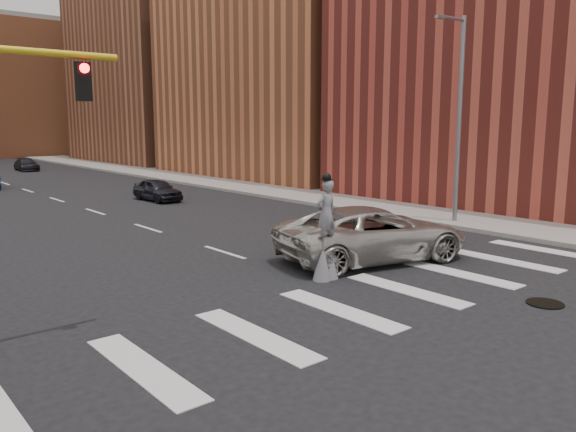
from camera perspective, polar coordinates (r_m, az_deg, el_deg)
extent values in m
plane|color=black|center=(14.20, 11.88, -9.26)|extent=(160.00, 160.00, 0.00)
cube|color=gray|center=(40.75, -5.01, 3.15)|extent=(5.00, 90.00, 0.18)
cylinder|color=black|center=(15.66, 24.66, -8.08)|extent=(0.90, 0.90, 0.04)
cube|color=#993329|center=(37.05, 24.65, 18.69)|extent=(16.00, 20.00, 22.00)
cube|color=#BC653B|center=(50.85, 0.63, 17.88)|extent=(16.00, 22.00, 24.00)
cube|color=brown|center=(70.51, -12.53, 13.65)|extent=(16.00, 22.00, 20.00)
cylinder|color=slate|center=(25.92, 16.99, 9.00)|extent=(0.20, 0.20, 9.00)
cylinder|color=slate|center=(25.62, 16.44, 18.70)|extent=(1.80, 0.12, 0.12)
cube|color=slate|center=(24.88, 15.21, 18.93)|extent=(0.50, 0.18, 0.12)
cube|color=black|center=(12.02, -20.09, 12.70)|extent=(0.28, 0.18, 0.75)
cylinder|color=#FF0C0C|center=(11.94, -19.99, 13.93)|extent=(0.18, 0.06, 0.18)
cylinder|color=#342415|center=(16.49, 4.24, -4.67)|extent=(0.07, 0.07, 0.99)
cylinder|color=#342415|center=(16.26, 3.45, -4.86)|extent=(0.07, 0.07, 0.99)
cone|color=slate|center=(16.46, 4.24, -4.25)|extent=(0.52, 0.52, 1.24)
cone|color=slate|center=(16.23, 3.45, -4.43)|extent=(0.52, 0.52, 1.24)
imported|color=slate|center=(16.08, 3.90, 0.28)|extent=(0.72, 0.48, 1.93)
sphere|color=black|center=(15.95, 3.94, 3.92)|extent=(0.26, 0.26, 0.26)
cylinder|color=black|center=(15.96, 3.94, 3.74)|extent=(0.34, 0.34, 0.02)
cube|color=gold|center=(16.10, 3.57, 2.21)|extent=(0.22, 0.05, 0.10)
imported|color=#BCB9B1|center=(18.73, 8.60, -1.78)|extent=(7.01, 4.50, 1.80)
imported|color=black|center=(33.82, -13.13, 2.61)|extent=(1.68, 3.85, 1.29)
imported|color=black|center=(59.68, -25.04, 4.77)|extent=(1.84, 4.17, 1.19)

